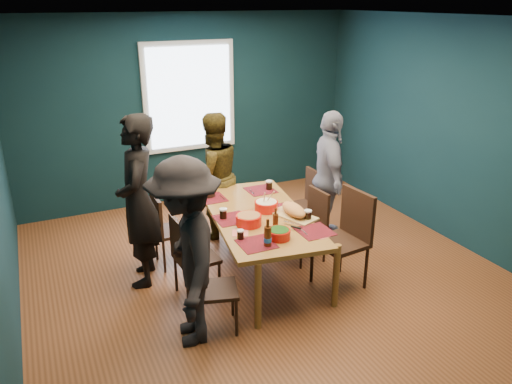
# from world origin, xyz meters

# --- Properties ---
(room) EXTENTS (5.01, 5.01, 2.71)m
(room) POSITION_xyz_m (0.00, 0.27, 1.37)
(room) COLOR brown
(room) RESTS_ON ground
(dining_table) EXTENTS (1.22, 2.03, 0.73)m
(dining_table) POSITION_xyz_m (-0.07, -0.03, 0.66)
(dining_table) COLOR olive
(dining_table) RESTS_ON floor
(chair_left_far) EXTENTS (0.39, 0.39, 0.85)m
(chair_left_far) POSITION_xyz_m (-0.93, 0.61, 0.50)
(chair_left_far) COLOR black
(chair_left_far) RESTS_ON floor
(chair_left_mid) EXTENTS (0.42, 0.42, 0.88)m
(chair_left_mid) POSITION_xyz_m (-0.90, -0.15, 0.51)
(chair_left_mid) COLOR black
(chair_left_mid) RESTS_ON floor
(chair_left_near) EXTENTS (0.46, 0.46, 0.83)m
(chair_left_near) POSITION_xyz_m (-0.90, -0.72, 0.48)
(chair_left_near) COLOR black
(chair_left_near) RESTS_ON floor
(chair_right_far) EXTENTS (0.41, 0.41, 0.88)m
(chair_right_far) POSITION_xyz_m (0.87, 0.54, 0.51)
(chair_right_far) COLOR black
(chair_right_far) RESTS_ON floor
(chair_right_mid) EXTENTS (0.41, 0.41, 0.84)m
(chair_right_mid) POSITION_xyz_m (0.64, 0.06, 0.49)
(chair_right_mid) COLOR black
(chair_right_mid) RESTS_ON floor
(chair_right_near) EXTENTS (0.52, 0.52, 1.04)m
(chair_right_near) POSITION_xyz_m (0.70, -0.58, 0.60)
(chair_right_near) COLOR black
(chair_right_near) RESTS_ON floor
(person_far_left) EXTENTS (0.61, 0.76, 1.83)m
(person_far_left) POSITION_xyz_m (-1.24, 0.39, 0.91)
(person_far_left) COLOR black
(person_far_left) RESTS_ON floor
(person_back) EXTENTS (0.84, 0.69, 1.60)m
(person_back) POSITION_xyz_m (-0.16, 1.13, 0.80)
(person_back) COLOR black
(person_back) RESTS_ON floor
(person_right) EXTENTS (0.69, 1.04, 1.65)m
(person_right) POSITION_xyz_m (1.08, 0.41, 0.82)
(person_right) COLOR silver
(person_right) RESTS_ON floor
(person_near_left) EXTENTS (0.84, 1.20, 1.70)m
(person_near_left) POSITION_xyz_m (-1.10, -0.77, 0.85)
(person_near_left) COLOR black
(person_near_left) RESTS_ON floor
(bowl_salad) EXTENTS (0.26, 0.26, 0.11)m
(bowl_salad) POSITION_xyz_m (-0.28, -0.23, 0.78)
(bowl_salad) COLOR red
(bowl_salad) RESTS_ON dining_table
(bowl_dumpling) EXTENTS (0.26, 0.26, 0.24)m
(bowl_dumpling) POSITION_xyz_m (0.04, 0.02, 0.78)
(bowl_dumpling) COLOR red
(bowl_dumpling) RESTS_ON dining_table
(bowl_herbs) EXTENTS (0.22, 0.22, 0.10)m
(bowl_herbs) POSITION_xyz_m (-0.14, -0.63, 0.78)
(bowl_herbs) COLOR red
(bowl_herbs) RESTS_ON dining_table
(cutting_board) EXTENTS (0.40, 0.63, 0.14)m
(cutting_board) POSITION_xyz_m (0.23, -0.24, 0.79)
(cutting_board) COLOR tan
(cutting_board) RESTS_ON dining_table
(small_bowl) EXTENTS (0.15, 0.15, 0.06)m
(small_bowl) POSITION_xyz_m (-0.38, 0.67, 0.76)
(small_bowl) COLOR black
(small_bowl) RESTS_ON dining_table
(beer_bottle_a) EXTENTS (0.07, 0.07, 0.27)m
(beer_bottle_a) POSITION_xyz_m (-0.31, -0.73, 0.82)
(beer_bottle_a) COLOR #411F0B
(beer_bottle_a) RESTS_ON dining_table
(beer_bottle_b) EXTENTS (0.06, 0.06, 0.22)m
(beer_bottle_b) POSITION_xyz_m (-0.07, -0.42, 0.81)
(beer_bottle_b) COLOR #411F0B
(beer_bottle_b) RESTS_ON dining_table
(cola_glass_a) EXTENTS (0.07, 0.07, 0.09)m
(cola_glass_a) POSITION_xyz_m (-0.48, -0.49, 0.78)
(cola_glass_a) COLOR black
(cola_glass_a) RESTS_ON dining_table
(cola_glass_b) EXTENTS (0.08, 0.08, 0.11)m
(cola_glass_b) POSITION_xyz_m (0.32, -0.38, 0.79)
(cola_glass_b) COLOR black
(cola_glass_b) RESTS_ON dining_table
(cola_glass_c) EXTENTS (0.08, 0.08, 0.11)m
(cola_glass_c) POSITION_xyz_m (0.35, 0.58, 0.79)
(cola_glass_c) COLOR black
(cola_glass_c) RESTS_ON dining_table
(cola_glass_d) EXTENTS (0.08, 0.08, 0.11)m
(cola_glass_d) POSITION_xyz_m (-0.46, 0.02, 0.79)
(cola_glass_d) COLOR black
(cola_glass_d) RESTS_ON dining_table
(napkin_a) EXTENTS (0.17, 0.17, 0.00)m
(napkin_a) POSITION_xyz_m (0.31, 0.06, 0.73)
(napkin_a) COLOR #DC665D
(napkin_a) RESTS_ON dining_table
(napkin_b) EXTENTS (0.20, 0.20, 0.00)m
(napkin_b) POSITION_xyz_m (-0.43, -0.37, 0.73)
(napkin_b) COLOR #DC665D
(napkin_b) RESTS_ON dining_table
(napkin_c) EXTENTS (0.13, 0.13, 0.00)m
(napkin_c) POSITION_xyz_m (0.25, -0.76, 0.73)
(napkin_c) COLOR #DC665D
(napkin_c) RESTS_ON dining_table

